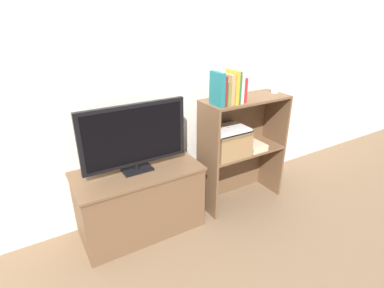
% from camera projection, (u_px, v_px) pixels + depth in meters
% --- Properties ---
extents(ground_plane, '(16.00, 16.00, 0.00)m').
position_uv_depth(ground_plane, '(202.00, 225.00, 2.48)').
color(ground_plane, brown).
extents(wall_back, '(10.00, 0.05, 2.40)m').
position_uv_depth(wall_back, '(170.00, 69.00, 2.38)').
color(wall_back, silver).
rests_on(wall_back, ground_plane).
extents(tv_stand, '(0.94, 0.48, 0.53)m').
position_uv_depth(tv_stand, '(140.00, 200.00, 2.35)').
color(tv_stand, brown).
rests_on(tv_stand, ground_plane).
extents(tv, '(0.79, 0.14, 0.51)m').
position_uv_depth(tv, '(134.00, 137.00, 2.13)').
color(tv, black).
rests_on(tv, tv_stand).
extents(bookshelf_lower_tier, '(0.76, 0.31, 0.51)m').
position_uv_depth(bookshelf_lower_tier, '(237.00, 166.00, 2.76)').
color(bookshelf_lower_tier, brown).
rests_on(bookshelf_lower_tier, ground_plane).
extents(bookshelf_upper_tier, '(0.76, 0.31, 0.46)m').
position_uv_depth(bookshelf_upper_tier, '(240.00, 116.00, 2.56)').
color(bookshelf_upper_tier, brown).
rests_on(bookshelf_upper_tier, bookshelf_lower_tier).
extents(book_teal, '(0.04, 0.16, 0.25)m').
position_uv_depth(book_teal, '(217.00, 89.00, 2.20)').
color(book_teal, '#1E7075').
rests_on(book_teal, bookshelf_upper_tier).
extents(book_maroon, '(0.02, 0.15, 0.23)m').
position_uv_depth(book_maroon, '(221.00, 90.00, 2.22)').
color(book_maroon, maroon).
rests_on(book_maroon, bookshelf_upper_tier).
extents(book_olive, '(0.03, 0.15, 0.18)m').
position_uv_depth(book_olive, '(224.00, 93.00, 2.24)').
color(book_olive, olive).
rests_on(book_olive, bookshelf_upper_tier).
extents(book_tan, '(0.04, 0.12, 0.23)m').
position_uv_depth(book_tan, '(228.00, 89.00, 2.25)').
color(book_tan, tan).
rests_on(book_tan, bookshelf_upper_tier).
extents(book_mustard, '(0.03, 0.15, 0.25)m').
position_uv_depth(book_mustard, '(232.00, 87.00, 2.27)').
color(book_mustard, gold).
rests_on(book_mustard, bookshelf_upper_tier).
extents(book_forest, '(0.02, 0.14, 0.25)m').
position_uv_depth(book_forest, '(235.00, 87.00, 2.28)').
color(book_forest, '#286638').
rests_on(book_forest, bookshelf_upper_tier).
extents(book_ivory, '(0.02, 0.15, 0.22)m').
position_uv_depth(book_ivory, '(237.00, 88.00, 2.30)').
color(book_ivory, silver).
rests_on(book_ivory, bookshelf_upper_tier).
extents(book_crimson, '(0.03, 0.12, 0.19)m').
position_uv_depth(book_crimson, '(241.00, 89.00, 2.32)').
color(book_crimson, '#B22328').
rests_on(book_crimson, bookshelf_upper_tier).
extents(baby_monitor, '(0.05, 0.03, 0.14)m').
position_uv_depth(baby_monitor, '(275.00, 86.00, 2.57)').
color(baby_monitor, white).
rests_on(baby_monitor, bookshelf_upper_tier).
extents(storage_basket_left, '(0.33, 0.28, 0.22)m').
position_uv_depth(storage_basket_left, '(228.00, 141.00, 2.49)').
color(storage_basket_left, '#937047').
rests_on(storage_basket_left, bookshelf_lower_tier).
extents(laptop, '(0.32, 0.23, 0.02)m').
position_uv_depth(laptop, '(228.00, 129.00, 2.45)').
color(laptop, white).
rests_on(laptop, storage_basket_left).
extents(magazine_stack, '(0.17, 0.24, 0.05)m').
position_uv_depth(magazine_stack, '(252.00, 145.00, 2.64)').
color(magazine_stack, beige).
rests_on(magazine_stack, bookshelf_lower_tier).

